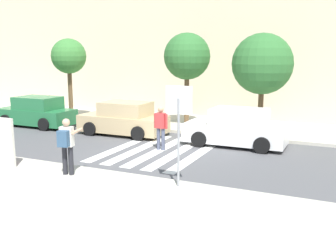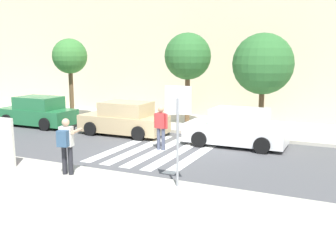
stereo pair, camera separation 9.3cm
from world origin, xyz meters
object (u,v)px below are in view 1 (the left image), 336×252
Objects in this scene: parked_car_green at (37,112)px; parked_car_white at (236,128)px; pedestrian_crossing at (161,126)px; parked_car_tan at (124,119)px; stop_sign at (179,114)px; street_tree_center at (187,57)px; street_tree_west at (69,57)px; street_tree_east at (262,64)px; photographer_with_backpack at (67,142)px; advertising_board at (1,142)px.

parked_car_green is 1.00× the size of parked_car_white.
pedestrian_crossing is 3.46m from parked_car_tan.
stop_sign is 8.13m from parked_car_tan.
stop_sign is 1.61× the size of pedestrian_crossing.
street_tree_center is (-0.76, 4.58, 2.62)m from pedestrian_crossing.
parked_car_green is at bearing -109.40° from street_tree_west.
street_tree_east reaches higher than parked_car_green.
stop_sign is 9.30m from street_tree_center.
parked_car_white is 5.09m from street_tree_center.
stop_sign is at bearing 7.56° from photographer_with_backpack.
parked_car_white is at bearing -102.22° from street_tree_east.
advertising_board is at bearing -96.23° from parked_car_tan.
pedestrian_crossing is 0.42× the size of parked_car_green.
street_tree_west is 0.96× the size of street_tree_center.
parked_car_tan is 0.91× the size of street_tree_east.
pedestrian_crossing is 5.80m from advertising_board.
street_tree_center is (-3.28, 2.64, 2.86)m from parked_car_white.
stop_sign is 0.68× the size of parked_car_white.
parked_car_green is at bearing -180.00° from parked_car_tan.
pedestrian_crossing is 0.42× the size of parked_car_tan.
parked_car_green is at bearing 138.13° from photographer_with_backpack.
advertising_board is (-3.56, -4.58, -0.03)m from pedestrian_crossing.
parked_car_green is at bearing -180.00° from parked_car_white.
advertising_board reaches higher than parked_car_green.
street_tree_west reaches higher than advertising_board.
pedestrian_crossing is 3.19m from parked_car_white.
parked_car_green is (-8.13, 1.94, -0.25)m from pedestrian_crossing.
parked_car_green is 7.96m from advertising_board.
parked_car_tan is (5.28, 0.00, 0.00)m from parked_car_green.
street_tree_east reaches higher than stop_sign.
stop_sign is 12.26m from parked_car_green.
street_tree_east is at bearing 53.22° from advertising_board.
street_tree_center is at bearing 174.47° from street_tree_east.
photographer_with_backpack is 0.39× the size of street_tree_west.
photographer_with_backpack is at bearing -73.65° from parked_car_tan.
street_tree_west is 10.46m from street_tree_east.
parked_car_green is 8.33m from street_tree_center.
parked_car_white is 0.89× the size of street_tree_center.
stop_sign is 12.77m from street_tree_west.
stop_sign reaches higher than parked_car_white.
photographer_with_backpack is at bearing -172.44° from stop_sign.
street_tree_east reaches higher than street_tree_west.
parked_car_tan and parked_car_white have the same top height.
photographer_with_backpack is 1.08× the size of advertising_board.
parked_car_white is 0.91× the size of street_tree_east.
pedestrian_crossing is 5.67m from street_tree_east.
photographer_with_backpack is at bearing -52.25° from street_tree_west.
street_tree_east is (3.77, -0.37, -0.30)m from street_tree_center.
stop_sign reaches higher than advertising_board.
street_tree_east is at bearing -5.53° from street_tree_center.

